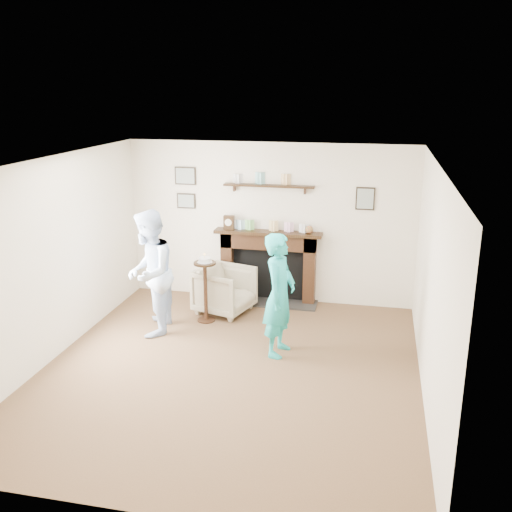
{
  "coord_description": "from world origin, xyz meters",
  "views": [
    {
      "loc": [
        1.63,
        -6.02,
        3.31
      ],
      "look_at": [
        0.13,
        0.9,
        1.19
      ],
      "focal_mm": 40.0,
      "sensor_mm": 36.0,
      "label": 1
    }
  ],
  "objects_px": {
    "man": "(153,332)",
    "woman": "(279,353)",
    "armchair": "(225,312)",
    "pedestal_table": "(205,280)"
  },
  "relations": [
    {
      "from": "man",
      "to": "woman",
      "type": "bearing_deg",
      "value": 72.14
    },
    {
      "from": "armchair",
      "to": "woman",
      "type": "relative_size",
      "value": 0.48
    },
    {
      "from": "woman",
      "to": "man",
      "type": "bearing_deg",
      "value": 91.15
    },
    {
      "from": "woman",
      "to": "pedestal_table",
      "type": "distance_m",
      "value": 1.6
    },
    {
      "from": "armchair",
      "to": "woman",
      "type": "height_order",
      "value": "woman"
    },
    {
      "from": "woman",
      "to": "pedestal_table",
      "type": "height_order",
      "value": "pedestal_table"
    },
    {
      "from": "pedestal_table",
      "to": "armchair",
      "type": "bearing_deg",
      "value": 64.73
    },
    {
      "from": "woman",
      "to": "armchair",
      "type": "bearing_deg",
      "value": 50.21
    },
    {
      "from": "man",
      "to": "woman",
      "type": "distance_m",
      "value": 1.86
    },
    {
      "from": "man",
      "to": "woman",
      "type": "relative_size",
      "value": 1.09
    }
  ]
}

